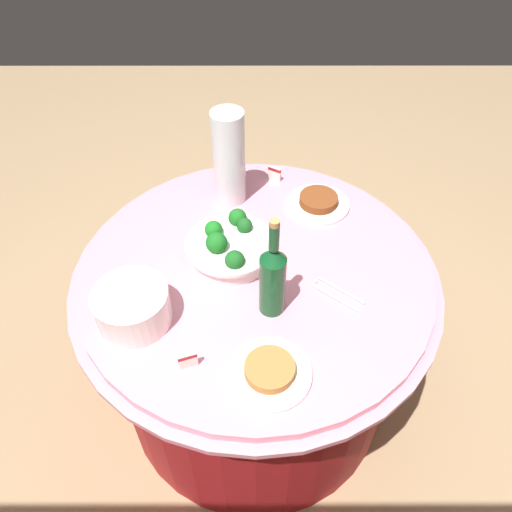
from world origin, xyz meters
The scene contains 11 objects.
ground_plane centered at (0.00, 0.00, 0.00)m, with size 6.00×6.00×0.00m, color #9E7F5B.
buffet_table centered at (0.00, 0.00, 0.38)m, with size 1.16×1.16×0.74m.
broccoli_bowl centered at (0.08, -0.05, 0.78)m, with size 0.28×0.28×0.12m.
plate_stack centered at (0.34, 0.20, 0.80)m, with size 0.21×0.21×0.11m.
wine_bottle centered at (-0.05, 0.16, 0.87)m, with size 0.07×0.07×0.34m.
decorative_fruit_vase centered at (0.09, -0.34, 0.90)m, with size 0.11×0.11×0.34m.
serving_tongs centered at (-0.24, 0.11, 0.74)m, with size 0.15×0.13×0.01m.
food_plate_peanuts centered at (-0.04, 0.38, 0.76)m, with size 0.22×0.22×0.04m.
food_plate_stir_fry centered at (-0.22, -0.30, 0.76)m, with size 0.22×0.22×0.04m.
label_placard_front centered at (-0.07, -0.45, 0.77)m, with size 0.05×0.03×0.05m.
label_placard_mid centered at (0.18, 0.36, 0.77)m, with size 0.05×0.02×0.05m.
Camera 1 is at (0.00, 1.06, 1.88)m, focal length 34.96 mm.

